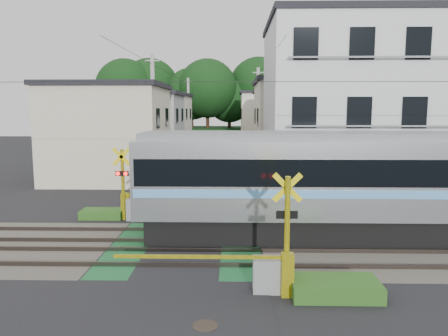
{
  "coord_description": "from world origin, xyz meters",
  "views": [
    {
      "loc": [
        1.66,
        -14.31,
        4.66
      ],
      "look_at": [
        1.21,
        5.0,
        2.04
      ],
      "focal_mm": 35.0,
      "sensor_mm": 36.0,
      "label": 1
    }
  ],
  "objects_px": {
    "crossing_signal_near": "(270,266)",
    "manhole_cover": "(205,326)",
    "pedestrian": "(215,146)",
    "crossing_signal_far": "(134,203)",
    "apartment_block": "(362,109)"
  },
  "relations": [
    {
      "from": "apartment_block",
      "to": "manhole_cover",
      "type": "relative_size",
      "value": 18.18
    },
    {
      "from": "apartment_block",
      "to": "manhole_cover",
      "type": "xyz_separation_m",
      "value": [
        -7.45,
        -14.95,
        -4.64
      ]
    },
    {
      "from": "crossing_signal_near",
      "to": "manhole_cover",
      "type": "height_order",
      "value": "crossing_signal_near"
    },
    {
      "from": "crossing_signal_far",
      "to": "manhole_cover",
      "type": "relative_size",
      "value": 8.44
    },
    {
      "from": "crossing_signal_far",
      "to": "crossing_signal_near",
      "type": "bearing_deg",
      "value": -54.71
    },
    {
      "from": "crossing_signal_far",
      "to": "pedestrian",
      "type": "relative_size",
      "value": 2.7
    },
    {
      "from": "pedestrian",
      "to": "manhole_cover",
      "type": "height_order",
      "value": "pedestrian"
    },
    {
      "from": "pedestrian",
      "to": "manhole_cover",
      "type": "bearing_deg",
      "value": 111.65
    },
    {
      "from": "crossing_signal_near",
      "to": "pedestrian",
      "type": "xyz_separation_m",
      "value": [
        -2.89,
        33.52,
        0.17
      ]
    },
    {
      "from": "crossing_signal_near",
      "to": "manhole_cover",
      "type": "xyz_separation_m",
      "value": [
        -1.54,
        -1.8,
        -0.7
      ]
    },
    {
      "from": "crossing_signal_near",
      "to": "crossing_signal_far",
      "type": "xyz_separation_m",
      "value": [
        -5.17,
        7.31,
        0.0
      ]
    },
    {
      "from": "crossing_signal_near",
      "to": "crossing_signal_far",
      "type": "distance_m",
      "value": 8.95
    },
    {
      "from": "apartment_block",
      "to": "manhole_cover",
      "type": "height_order",
      "value": "apartment_block"
    },
    {
      "from": "crossing_signal_near",
      "to": "crossing_signal_far",
      "type": "bearing_deg",
      "value": 125.29
    },
    {
      "from": "pedestrian",
      "to": "crossing_signal_near",
      "type": "bearing_deg",
      "value": 114.39
    }
  ]
}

